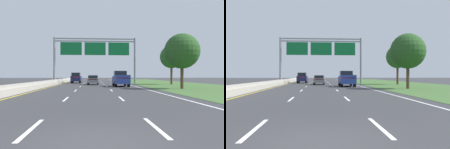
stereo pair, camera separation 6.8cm
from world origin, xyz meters
The scene contains 11 objects.
ground_plane centered at (0.00, 35.00, 0.00)m, with size 220.00×220.00×0.00m, color #333335.
lane_striping centered at (0.00, 34.54, 0.00)m, with size 11.96×106.00×0.01m.
grass_verge_right centered at (13.95, 35.00, 0.01)m, with size 14.00×110.00×0.02m, color #3D602D.
median_barrier_concrete centered at (-6.60, 35.00, 0.35)m, with size 0.60×110.00×0.85m.
overhead_sign_gantry centered at (0.30, 38.63, 6.05)m, with size 15.06×0.42×8.48m.
pickup_truck_blue centered at (3.81, 28.19, 1.07)m, with size 2.01×5.40×2.20m.
car_grey_centre_lane_sedan centered at (-0.06, 35.27, 0.82)m, with size 1.92×4.44×1.57m.
car_navy_left_lane_suv centered at (-3.52, 44.25, 1.10)m, with size 1.94×4.72×2.11m.
car_black_centre_lane_sedan centered at (-0.10, 52.36, 0.82)m, with size 1.88×4.42×1.57m.
roadside_tree_near centered at (10.27, 21.76, 4.38)m, with size 4.11×4.11×6.45m.
roadside_tree_mid centered at (13.41, 35.13, 4.74)m, with size 3.94×3.94×6.73m.
Camera 2 is at (0.03, -5.77, 1.58)m, focal length 38.95 mm.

